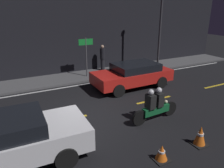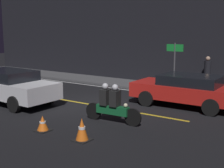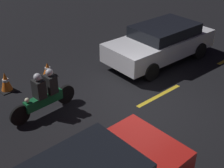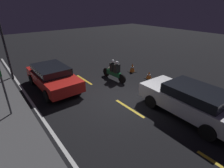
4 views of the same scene
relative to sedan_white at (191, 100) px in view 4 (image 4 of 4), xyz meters
name	(u,v)px [view 4 (image 4 of 4)]	position (x,y,z in m)	size (l,w,h in m)	color
ground_plane	(117,100)	(3.05, 1.77, -0.79)	(56.00, 56.00, 0.00)	black
raised_curb	(13,140)	(3.05, 6.79, -0.72)	(28.00, 2.18, 0.13)	#4C4C4F
lane_dash_c	(129,108)	(2.05, 1.77, -0.78)	(2.00, 0.14, 0.01)	gold
lane_dash_d	(84,80)	(6.55, 1.77, -0.78)	(2.00, 0.14, 0.01)	gold
lane_dash_e	(58,63)	(11.05, 1.77, -0.78)	(2.00, 0.14, 0.01)	gold
lane_solid_kerb	(48,127)	(3.05, 5.45, -0.78)	(25.20, 0.14, 0.01)	silver
sedan_white	(191,100)	(0.00, 0.00, 0.00)	(4.57, 2.08, 1.45)	silver
taxi_red	(53,76)	(6.60, 3.83, -0.05)	(4.42, 2.06, 1.34)	red
motorcycle	(114,71)	(5.30, 0.15, -0.14)	(2.21, 0.40, 1.37)	black
traffic_cone_near	(149,75)	(4.02, -1.87, -0.55)	(0.47, 0.47, 0.50)	black
traffic_cone_mid	(132,68)	(5.63, -1.83, -0.46)	(0.49, 0.49, 0.68)	black
shop_sign	(2,80)	(4.89, 6.49, 1.03)	(0.90, 0.08, 2.40)	#4C4C51
street_lamp	(1,30)	(9.69, 5.55, 2.45)	(0.28, 0.28, 5.76)	#333338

